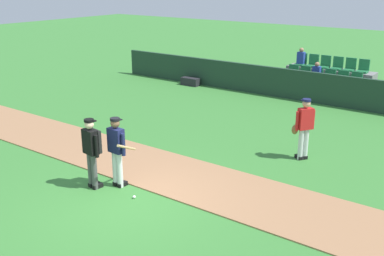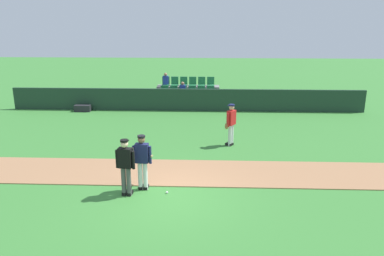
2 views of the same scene
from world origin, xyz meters
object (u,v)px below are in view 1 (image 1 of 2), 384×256
object	(u,v)px
umpire_home_plate	(92,149)
runner_red_jersey	(304,127)
equipment_bag	(190,82)
baseball	(134,197)
batter_navy_jersey	(117,149)

from	to	relation	value
umpire_home_plate	runner_red_jersey	size ratio (longest dim) A/B	1.00
umpire_home_plate	equipment_bag	size ratio (longest dim) A/B	1.96
runner_red_jersey	equipment_bag	xyz separation A→B (m)	(-8.05, 5.62, -0.78)
runner_red_jersey	equipment_bag	distance (m)	9.84
umpire_home_plate	runner_red_jersey	distance (m)	5.80
umpire_home_plate	baseball	world-z (taller)	umpire_home_plate
batter_navy_jersey	umpire_home_plate	world-z (taller)	same
umpire_home_plate	runner_red_jersey	bearing A→B (deg)	54.57
runner_red_jersey	equipment_bag	size ratio (longest dim) A/B	1.96
umpire_home_plate	equipment_bag	xyz separation A→B (m)	(-4.68, 10.34, -0.82)
umpire_home_plate	batter_navy_jersey	bearing A→B (deg)	43.79
batter_navy_jersey	umpire_home_plate	bearing A→B (deg)	-136.21
baseball	equipment_bag	size ratio (longest dim) A/B	0.08
batter_navy_jersey	baseball	size ratio (longest dim) A/B	23.78
batter_navy_jersey	equipment_bag	size ratio (longest dim) A/B	1.96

